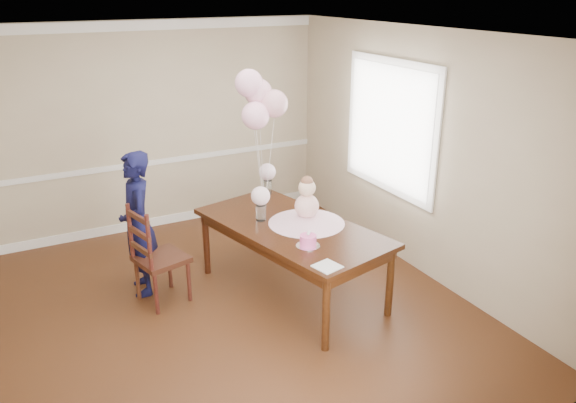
{
  "coord_description": "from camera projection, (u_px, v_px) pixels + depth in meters",
  "views": [
    {
      "loc": [
        -1.78,
        -4.61,
        3.09
      ],
      "look_at": [
        0.66,
        0.06,
        1.05
      ],
      "focal_mm": 35.0,
      "sensor_mm": 36.0,
      "label": 1
    }
  ],
  "objects": [
    {
      "name": "floor",
      "position": [
        233.0,
        311.0,
        5.69
      ],
      "size": [
        4.5,
        5.0,
        0.0
      ],
      "primitive_type": "cube",
      "color": "#361B0D",
      "rests_on": "ground"
    },
    {
      "name": "ceiling",
      "position": [
        222.0,
        34.0,
        4.72
      ],
      "size": [
        4.5,
        5.0,
        0.02
      ],
      "primitive_type": "cube",
      "color": "white",
      "rests_on": "wall_back"
    },
    {
      "name": "wall_back",
      "position": [
        156.0,
        128.0,
        7.27
      ],
      "size": [
        4.5,
        0.02,
        2.7
      ],
      "primitive_type": "cube",
      "color": "tan",
      "rests_on": "floor"
    },
    {
      "name": "wall_front",
      "position": [
        395.0,
        317.0,
        3.14
      ],
      "size": [
        4.5,
        0.02,
        2.7
      ],
      "primitive_type": "cube",
      "color": "tan",
      "rests_on": "floor"
    },
    {
      "name": "wall_right",
      "position": [
        418.0,
        154.0,
        6.18
      ],
      "size": [
        0.02,
        5.0,
        2.7
      ],
      "primitive_type": "cube",
      "color": "tan",
      "rests_on": "floor"
    },
    {
      "name": "chair_rail_trim",
      "position": [
        159.0,
        162.0,
        7.43
      ],
      "size": [
        4.5,
        0.02,
        0.07
      ],
      "primitive_type": "cube",
      "color": "white",
      "rests_on": "wall_back"
    },
    {
      "name": "crown_molding",
      "position": [
        147.0,
        25.0,
        6.8
      ],
      "size": [
        4.5,
        0.02,
        0.12
      ],
      "primitive_type": "cube",
      "color": "white",
      "rests_on": "wall_back"
    },
    {
      "name": "baseboard_trim",
      "position": [
        164.0,
        220.0,
        7.73
      ],
      "size": [
        4.5,
        0.02,
        0.12
      ],
      "primitive_type": "cube",
      "color": "white",
      "rests_on": "floor"
    },
    {
      "name": "window_frame",
      "position": [
        390.0,
        127.0,
        6.51
      ],
      "size": [
        0.02,
        1.66,
        1.56
      ],
      "primitive_type": "cube",
      "color": "white",
      "rests_on": "wall_right"
    },
    {
      "name": "window_blinds",
      "position": [
        389.0,
        127.0,
        6.5
      ],
      "size": [
        0.01,
        1.5,
        1.4
      ],
      "primitive_type": "cube",
      "color": "silver",
      "rests_on": "wall_right"
    },
    {
      "name": "dining_table_top",
      "position": [
        292.0,
        228.0,
        5.76
      ],
      "size": [
        1.5,
        2.27,
        0.05
      ],
      "primitive_type": "cube",
      "rotation": [
        0.0,
        0.0,
        0.23
      ],
      "color": "black",
      "rests_on": "table_leg_fl"
    },
    {
      "name": "table_apron",
      "position": [
        292.0,
        235.0,
        5.79
      ],
      "size": [
        1.37,
        2.15,
        0.1
      ],
      "primitive_type": "cube",
      "rotation": [
        0.0,
        0.0,
        0.23
      ],
      "color": "black",
      "rests_on": "table_leg_fl"
    },
    {
      "name": "table_leg_fl",
      "position": [
        326.0,
        314.0,
        4.96
      ],
      "size": [
        0.09,
        0.09,
        0.73
      ],
      "primitive_type": "cylinder",
      "rotation": [
        0.0,
        0.0,
        0.23
      ],
      "color": "black",
      "rests_on": "floor"
    },
    {
      "name": "table_leg_fr",
      "position": [
        390.0,
        282.0,
        5.49
      ],
      "size": [
        0.09,
        0.09,
        0.73
      ],
      "primitive_type": "cylinder",
      "rotation": [
        0.0,
        0.0,
        0.23
      ],
      "color": "black",
      "rests_on": "floor"
    },
    {
      "name": "table_leg_bl",
      "position": [
        206.0,
        244.0,
        6.32
      ],
      "size": [
        0.09,
        0.09,
        0.73
      ],
      "primitive_type": "cylinder",
      "rotation": [
        0.0,
        0.0,
        0.23
      ],
      "color": "black",
      "rests_on": "floor"
    },
    {
      "name": "table_leg_br",
      "position": [
        267.0,
        223.0,
        6.85
      ],
      "size": [
        0.09,
        0.09,
        0.73
      ],
      "primitive_type": "cylinder",
      "rotation": [
        0.0,
        0.0,
        0.23
      ],
      "color": "black",
      "rests_on": "floor"
    },
    {
      "name": "baby_skirt",
      "position": [
        307.0,
        218.0,
        5.79
      ],
      "size": [
        0.96,
        0.96,
        0.1
      ],
      "primitive_type": "cone",
      "rotation": [
        0.0,
        0.0,
        0.23
      ],
      "color": "#E8ABC2",
      "rests_on": "dining_table_top"
    },
    {
      "name": "baby_torso",
      "position": [
        307.0,
        206.0,
        5.75
      ],
      "size": [
        0.25,
        0.25,
        0.25
      ],
      "primitive_type": "sphere",
      "color": "#FEA0C2",
      "rests_on": "baby_skirt"
    },
    {
      "name": "baby_head",
      "position": [
        307.0,
        188.0,
        5.67
      ],
      "size": [
        0.18,
        0.18,
        0.18
      ],
      "primitive_type": "sphere",
      "color": "beige",
      "rests_on": "baby_torso"
    },
    {
      "name": "baby_hair",
      "position": [
        307.0,
        182.0,
        5.65
      ],
      "size": [
        0.13,
        0.13,
        0.13
      ],
      "primitive_type": "sphere",
      "color": "brown",
      "rests_on": "baby_head"
    },
    {
      "name": "cake_platter",
      "position": [
        308.0,
        246.0,
        5.29
      ],
      "size": [
        0.28,
        0.28,
        0.01
      ],
      "primitive_type": "cylinder",
      "rotation": [
        0.0,
        0.0,
        0.23
      ],
      "color": "white",
      "rests_on": "dining_table_top"
    },
    {
      "name": "birthday_cake",
      "position": [
        308.0,
        240.0,
        5.27
      ],
      "size": [
        0.19,
        0.19,
        0.1
      ],
      "primitive_type": "cylinder",
      "rotation": [
        0.0,
        0.0,
        0.23
      ],
      "color": "#EF4B9F",
      "rests_on": "cake_platter"
    },
    {
      "name": "cake_flower_a",
      "position": [
        308.0,
        234.0,
        5.25
      ],
      "size": [
        0.03,
        0.03,
        0.03
      ],
      "primitive_type": "sphere",
      "color": "silver",
      "rests_on": "birthday_cake"
    },
    {
      "name": "cake_flower_b",
      "position": [
        309.0,
        232.0,
        5.28
      ],
      "size": [
        0.03,
        0.03,
        0.03
      ],
      "primitive_type": "sphere",
      "color": "white",
      "rests_on": "birthday_cake"
    },
    {
      "name": "rose_vase_near",
      "position": [
        261.0,
        213.0,
        5.85
      ],
      "size": [
        0.13,
        0.13,
        0.17
      ],
      "primitive_type": "cylinder",
      "rotation": [
        0.0,
        0.0,
        0.23
      ],
      "color": "white",
      "rests_on": "dining_table_top"
    },
    {
      "name": "roses_near",
      "position": [
        260.0,
        196.0,
        5.78
      ],
      "size": [
        0.2,
        0.2,
        0.2
      ],
      "primitive_type": "sphere",
      "color": "#F6CED5",
      "rests_on": "rose_vase_near"
    },
    {
      "name": "rose_vase_far",
      "position": [
        268.0,
        187.0,
        6.59
      ],
      "size": [
        0.13,
        0.13,
        0.17
      ],
      "primitive_type": "cylinder",
      "rotation": [
        0.0,
        0.0,
        0.23
      ],
      "color": "white",
      "rests_on": "dining_table_top"
    },
    {
      "name": "roses_far",
      "position": [
        267.0,
        172.0,
        6.53
      ],
      "size": [
        0.2,
        0.2,
        0.2
      ],
      "primitive_type": "sphere",
      "color": "silver",
      "rests_on": "rose_vase_far"
    },
    {
      "name": "napkin",
      "position": [
        327.0,
        266.0,
        4.9
      ],
      "size": [
        0.25,
        0.25,
        0.01
      ],
      "primitive_type": "cube",
      "rotation": [
        0.0,
        0.0,
        0.23
      ],
      "color": "silver",
      "rests_on": "dining_table_top"
    },
    {
      "name": "balloon_weight",
      "position": [
        265.0,
        206.0,
        6.22
      ],
      "size": [
        0.05,
        0.05,
        0.02
      ],
      "primitive_type": "cylinder",
      "rotation": [
        0.0,
        0.0,
        0.23
      ],
      "color": "#B4B4B9",
      "rests_on": "dining_table_top"
    },
    {
      "name": "balloon_a",
      "position": [
        255.0,
        116.0,
        5.78
      ],
      "size": [
        0.29,
        0.29,
        0.29
      ],
      "primitive_type": "sphere",
      "color": "#FFB4D2",
      "rests_on": "balloon_ribbon_a"
    },
    {
      "name": "balloon_b",
      "position": [
        274.0,
        104.0,
        5.84
      ],
      "size": [
        0.29,
        0.29,
        0.29
      ],
      "primitive_type": "sphere",
      "color": "pink",
      "rests_on": "balloon_ribbon_b"
    },
    {
      "name": "balloon_c",
      "position": [
        258.0,
        93.0,
        5.86
      ],
      "size": [
        0.29,
        0.29,
        0.29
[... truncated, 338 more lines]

